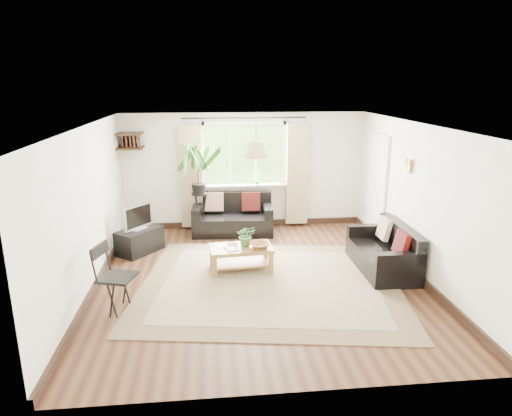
{
  "coord_description": "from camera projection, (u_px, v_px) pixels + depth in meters",
  "views": [
    {
      "loc": [
        -0.74,
        -6.6,
        3.03
      ],
      "look_at": [
        0.0,
        0.4,
        1.05
      ],
      "focal_mm": 32.0,
      "sensor_mm": 36.0,
      "label": 1
    }
  ],
  "objects": [
    {
      "name": "wall_right",
      "position": [
        417.0,
        201.0,
        7.14
      ],
      "size": [
        0.02,
        5.5,
        2.4
      ],
      "primitive_type": "cube",
      "color": "white",
      "rests_on": "floor"
    },
    {
      "name": "sill_plant",
      "position": [
        257.0,
        178.0,
        9.47
      ],
      "size": [
        0.14,
        0.1,
        0.27
      ],
      "primitive_type": "imported",
      "color": "#2D6023",
      "rests_on": "window"
    },
    {
      "name": "corner_shelf",
      "position": [
        130.0,
        141.0,
        8.87
      ],
      "size": [
        0.5,
        0.5,
        0.34
      ],
      "primitive_type": null,
      "color": "black",
      "rests_on": "wall_back"
    },
    {
      "name": "tv_stand",
      "position": [
        140.0,
        241.0,
        8.27
      ],
      "size": [
        0.87,
        0.92,
        0.44
      ],
      "primitive_type": "cube",
      "rotation": [
        0.0,
        0.0,
        0.9
      ],
      "color": "black",
      "rests_on": "floor"
    },
    {
      "name": "palm_stand",
      "position": [
        199.0,
        190.0,
        9.1
      ],
      "size": [
        0.88,
        0.88,
        1.83
      ],
      "primitive_type": null,
      "rotation": [
        0.0,
        0.0,
        0.27
      ],
      "color": "black",
      "rests_on": "floor"
    },
    {
      "name": "floor",
      "position": [
        259.0,
        279.0,
        7.21
      ],
      "size": [
        5.5,
        5.5,
        0.0
      ],
      "primitive_type": "plane",
      "color": "black",
      "rests_on": "ground"
    },
    {
      "name": "book_a",
      "position": [
        226.0,
        249.0,
        7.28
      ],
      "size": [
        0.25,
        0.29,
        0.02
      ],
      "primitive_type": "imported",
      "rotation": [
        0.0,
        0.0,
        0.34
      ],
      "color": "white",
      "rests_on": "coffee_table"
    },
    {
      "name": "ceiling",
      "position": [
        259.0,
        125.0,
        6.56
      ],
      "size": [
        5.5,
        5.5,
        0.0
      ],
      "primitive_type": "plane",
      "rotation": [
        3.14,
        0.0,
        0.0
      ],
      "color": "white",
      "rests_on": "floor"
    },
    {
      "name": "wall_sconce",
      "position": [
        408.0,
        164.0,
        7.27
      ],
      "size": [
        0.12,
        0.12,
        0.28
      ],
      "primitive_type": null,
      "color": "beige",
      "rests_on": "wall_right"
    },
    {
      "name": "tv",
      "position": [
        138.0,
        216.0,
        8.14
      ],
      "size": [
        0.56,
        0.62,
        0.48
      ],
      "primitive_type": null,
      "rotation": [
        0.0,
        0.0,
        0.9
      ],
      "color": "#A5A5AA",
      "rests_on": "tv_stand"
    },
    {
      "name": "bowl",
      "position": [
        260.0,
        245.0,
        7.37
      ],
      "size": [
        0.42,
        0.42,
        0.08
      ],
      "primitive_type": "imported",
      "rotation": [
        0.0,
        0.0,
        0.28
      ],
      "color": "#9B6035",
      "rests_on": "coffee_table"
    },
    {
      "name": "sofa_right",
      "position": [
        383.0,
        249.0,
        7.46
      ],
      "size": [
        1.54,
        0.77,
        0.72
      ],
      "primitive_type": null,
      "rotation": [
        0.0,
        0.0,
        -1.57
      ],
      "color": "black",
      "rests_on": "floor"
    },
    {
      "name": "book_b",
      "position": [
        228.0,
        245.0,
        7.48
      ],
      "size": [
        0.16,
        0.21,
        0.02
      ],
      "primitive_type": "imported",
      "rotation": [
        0.0,
        0.0,
        0.02
      ],
      "color": "brown",
      "rests_on": "coffee_table"
    },
    {
      "name": "pendant_lamp",
      "position": [
        256.0,
        146.0,
        7.04
      ],
      "size": [
        0.36,
        0.36,
        0.54
      ],
      "primitive_type": null,
      "color": "beige",
      "rests_on": "ceiling"
    },
    {
      "name": "wall_left",
      "position": [
        88.0,
        210.0,
        6.63
      ],
      "size": [
        0.02,
        5.5,
        2.4
      ],
      "primitive_type": "cube",
      "color": "white",
      "rests_on": "floor"
    },
    {
      "name": "sofa_back",
      "position": [
        233.0,
        215.0,
        9.27
      ],
      "size": [
        1.66,
        0.91,
        0.76
      ],
      "primitive_type": null,
      "rotation": [
        0.0,
        0.0,
        -0.07
      ],
      "color": "black",
      "rests_on": "floor"
    },
    {
      "name": "folding_chair",
      "position": [
        118.0,
        278.0,
        6.1
      ],
      "size": [
        0.6,
        0.6,
        0.94
      ],
      "primitive_type": null,
      "rotation": [
        0.0,
        0.0,
        1.3
      ],
      "color": "black",
      "rests_on": "floor"
    },
    {
      "name": "wall_front",
      "position": [
        291.0,
        283.0,
        4.25
      ],
      "size": [
        5.0,
        0.02,
        2.4
      ],
      "primitive_type": "cube",
      "color": "white",
      "rests_on": "floor"
    },
    {
      "name": "window",
      "position": [
        244.0,
        155.0,
        9.39
      ],
      "size": [
        2.5,
        0.16,
        2.16
      ],
      "primitive_type": null,
      "color": "white",
      "rests_on": "wall_back"
    },
    {
      "name": "coffee_table",
      "position": [
        241.0,
        259.0,
        7.47
      ],
      "size": [
        1.05,
        0.63,
        0.41
      ],
      "primitive_type": null,
      "rotation": [
        0.0,
        0.0,
        0.08
      ],
      "color": "brown",
      "rests_on": "floor"
    },
    {
      "name": "rug",
      "position": [
        270.0,
        283.0,
        7.03
      ],
      "size": [
        4.37,
        3.9,
        0.02
      ],
      "primitive_type": "cube",
      "rotation": [
        0.0,
        0.0,
        -0.15
      ],
      "color": "#BAAD90",
      "rests_on": "floor"
    },
    {
      "name": "door",
      "position": [
        376.0,
        189.0,
        8.82
      ],
      "size": [
        0.06,
        0.96,
        2.06
      ],
      "primitive_type": "cube",
      "color": "silver",
      "rests_on": "wall_right"
    },
    {
      "name": "table_plant",
      "position": [
        246.0,
        235.0,
        7.43
      ],
      "size": [
        0.32,
        0.28,
        0.35
      ],
      "primitive_type": "imported",
      "rotation": [
        0.0,
        0.0,
        0.02
      ],
      "color": "#346729",
      "rests_on": "coffee_table"
    },
    {
      "name": "wall_back",
      "position": [
        244.0,
        171.0,
        9.52
      ],
      "size": [
        5.0,
        0.02,
        2.4
      ],
      "primitive_type": "cube",
      "color": "white",
      "rests_on": "floor"
    }
  ]
}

